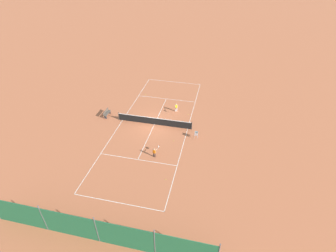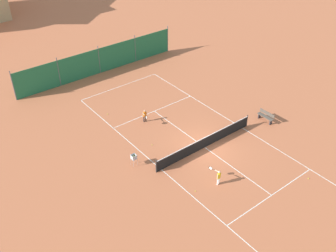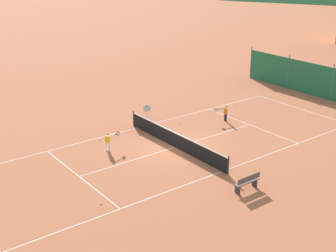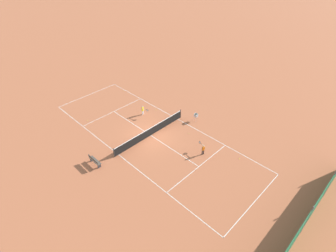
{
  "view_description": "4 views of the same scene",
  "coord_description": "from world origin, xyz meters",
  "px_view_note": "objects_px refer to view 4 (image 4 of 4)",
  "views": [
    {
      "loc": [
        -7.4,
        24.96,
        18.4
      ],
      "look_at": [
        -1.9,
        0.89,
        0.68
      ],
      "focal_mm": 28.0,
      "sensor_mm": 36.0,
      "label": 1
    },
    {
      "loc": [
        -16.56,
        -16.62,
        18.21
      ],
      "look_at": [
        -1.61,
        2.43,
        1.32
      ],
      "focal_mm": 42.0,
      "sensor_mm": 36.0,
      "label": 2
    },
    {
      "loc": [
        20.37,
        -15.95,
        11.23
      ],
      "look_at": [
        -1.37,
        0.49,
        0.85
      ],
      "focal_mm": 50.0,
      "sensor_mm": 36.0,
      "label": 3
    },
    {
      "loc": [
        13.8,
        16.12,
        16.87
      ],
      "look_at": [
        -1.77,
        0.78,
        0.68
      ],
      "focal_mm": 28.0,
      "sensor_mm": 36.0,
      "label": 4
    }
  ],
  "objects_px": {
    "tennis_ball_by_net_right": "(156,110)",
    "tennis_ball_near_corner": "(239,159)",
    "tennis_ball_far_corner": "(123,91)",
    "courtside_bench": "(95,161)",
    "player_near_service": "(203,149)",
    "player_far_service": "(143,110)",
    "ball_hopper": "(196,116)",
    "tennis_ball_service_box": "(87,121)",
    "tennis_net": "(150,132)",
    "tennis_ball_alley_left": "(189,134)"
  },
  "relations": [
    {
      "from": "tennis_ball_by_net_right",
      "to": "tennis_ball_near_corner",
      "type": "xyz_separation_m",
      "value": [
        0.25,
        11.51,
        0.0
      ]
    },
    {
      "from": "tennis_ball_far_corner",
      "to": "courtside_bench",
      "type": "height_order",
      "value": "courtside_bench"
    },
    {
      "from": "player_near_service",
      "to": "courtside_bench",
      "type": "bearing_deg",
      "value": -37.27
    },
    {
      "from": "player_far_service",
      "to": "tennis_ball_far_corner",
      "type": "xyz_separation_m",
      "value": [
        -1.78,
        -6.03,
        -0.63
      ]
    },
    {
      "from": "ball_hopper",
      "to": "courtside_bench",
      "type": "bearing_deg",
      "value": -10.04
    },
    {
      "from": "tennis_ball_far_corner",
      "to": "tennis_ball_service_box",
      "type": "bearing_deg",
      "value": 20.12
    },
    {
      "from": "tennis_ball_service_box",
      "to": "ball_hopper",
      "type": "bearing_deg",
      "value": 134.94
    },
    {
      "from": "tennis_net",
      "to": "player_near_service",
      "type": "xyz_separation_m",
      "value": [
        -1.55,
        5.56,
        0.15
      ]
    },
    {
      "from": "courtside_bench",
      "to": "tennis_ball_alley_left",
      "type": "bearing_deg",
      "value": 161.52
    },
    {
      "from": "player_far_service",
      "to": "tennis_ball_alley_left",
      "type": "bearing_deg",
      "value": 98.91
    },
    {
      "from": "tennis_ball_near_corner",
      "to": "tennis_ball_by_net_right",
      "type": "bearing_deg",
      "value": -91.25
    },
    {
      "from": "tennis_ball_by_net_right",
      "to": "tennis_ball_near_corner",
      "type": "relative_size",
      "value": 1.0
    },
    {
      "from": "tennis_net",
      "to": "courtside_bench",
      "type": "distance_m",
      "value": 6.36
    },
    {
      "from": "tennis_ball_by_net_right",
      "to": "tennis_ball_alley_left",
      "type": "height_order",
      "value": "same"
    },
    {
      "from": "tennis_ball_near_corner",
      "to": "tennis_ball_service_box",
      "type": "bearing_deg",
      "value": -66.69
    },
    {
      "from": "player_near_service",
      "to": "player_far_service",
      "type": "relative_size",
      "value": 0.97
    },
    {
      "from": "tennis_ball_by_net_right",
      "to": "ball_hopper",
      "type": "distance_m",
      "value": 5.01
    },
    {
      "from": "tennis_ball_near_corner",
      "to": "courtside_bench",
      "type": "distance_m",
      "value": 13.2
    },
    {
      "from": "tennis_ball_alley_left",
      "to": "courtside_bench",
      "type": "distance_m",
      "value": 9.82
    },
    {
      "from": "ball_hopper",
      "to": "player_near_service",
      "type": "bearing_deg",
      "value": 46.42
    },
    {
      "from": "tennis_net",
      "to": "player_near_service",
      "type": "relative_size",
      "value": 8.35
    },
    {
      "from": "tennis_ball_by_net_right",
      "to": "courtside_bench",
      "type": "relative_size",
      "value": 0.04
    },
    {
      "from": "tennis_ball_alley_left",
      "to": "tennis_net",
      "type": "bearing_deg",
      "value": -41.95
    },
    {
      "from": "courtside_bench",
      "to": "player_far_service",
      "type": "bearing_deg",
      "value": -160.3
    },
    {
      "from": "tennis_net",
      "to": "tennis_ball_alley_left",
      "type": "relative_size",
      "value": 139.09
    },
    {
      "from": "tennis_net",
      "to": "player_near_service",
      "type": "height_order",
      "value": "player_near_service"
    },
    {
      "from": "player_far_service",
      "to": "ball_hopper",
      "type": "bearing_deg",
      "value": 123.22
    },
    {
      "from": "ball_hopper",
      "to": "courtside_bench",
      "type": "height_order",
      "value": "ball_hopper"
    },
    {
      "from": "tennis_ball_alley_left",
      "to": "player_near_service",
      "type": "bearing_deg",
      "value": 64.16
    },
    {
      "from": "tennis_ball_near_corner",
      "to": "tennis_ball_far_corner",
      "type": "distance_m",
      "value": 17.91
    },
    {
      "from": "player_far_service",
      "to": "player_near_service",
      "type": "bearing_deg",
      "value": 87.15
    },
    {
      "from": "tennis_net",
      "to": "courtside_bench",
      "type": "height_order",
      "value": "tennis_net"
    },
    {
      "from": "tennis_net",
      "to": "player_far_service",
      "type": "height_order",
      "value": "player_far_service"
    },
    {
      "from": "tennis_ball_service_box",
      "to": "tennis_ball_near_corner",
      "type": "bearing_deg",
      "value": 113.31
    },
    {
      "from": "tennis_ball_service_box",
      "to": "tennis_ball_alley_left",
      "type": "height_order",
      "value": "same"
    },
    {
      "from": "tennis_ball_by_net_right",
      "to": "tennis_ball_service_box",
      "type": "bearing_deg",
      "value": -29.19
    },
    {
      "from": "tennis_ball_service_box",
      "to": "courtside_bench",
      "type": "height_order",
      "value": "courtside_bench"
    },
    {
      "from": "player_near_service",
      "to": "tennis_ball_alley_left",
      "type": "relative_size",
      "value": 16.66
    },
    {
      "from": "tennis_ball_alley_left",
      "to": "tennis_ball_far_corner",
      "type": "height_order",
      "value": "same"
    },
    {
      "from": "tennis_ball_service_box",
      "to": "tennis_ball_near_corner",
      "type": "distance_m",
      "value": 16.71
    },
    {
      "from": "tennis_ball_service_box",
      "to": "tennis_ball_alley_left",
      "type": "bearing_deg",
      "value": 122.75
    },
    {
      "from": "player_near_service",
      "to": "tennis_ball_near_corner",
      "type": "relative_size",
      "value": 16.66
    },
    {
      "from": "player_near_service",
      "to": "tennis_ball_by_net_right",
      "type": "height_order",
      "value": "player_near_service"
    },
    {
      "from": "tennis_net",
      "to": "tennis_ball_service_box",
      "type": "height_order",
      "value": "tennis_net"
    },
    {
      "from": "tennis_ball_far_corner",
      "to": "courtside_bench",
      "type": "relative_size",
      "value": 0.04
    },
    {
      "from": "tennis_ball_by_net_right",
      "to": "tennis_ball_service_box",
      "type": "height_order",
      "value": "same"
    },
    {
      "from": "player_near_service",
      "to": "ball_hopper",
      "type": "distance_m",
      "value": 5.45
    },
    {
      "from": "tennis_ball_by_net_right",
      "to": "ball_hopper",
      "type": "relative_size",
      "value": 0.07
    },
    {
      "from": "tennis_ball_by_net_right",
      "to": "ball_hopper",
      "type": "xyz_separation_m",
      "value": [
        -1.64,
        4.69,
        0.63
      ]
    },
    {
      "from": "player_far_service",
      "to": "courtside_bench",
      "type": "relative_size",
      "value": 0.76
    }
  ]
}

